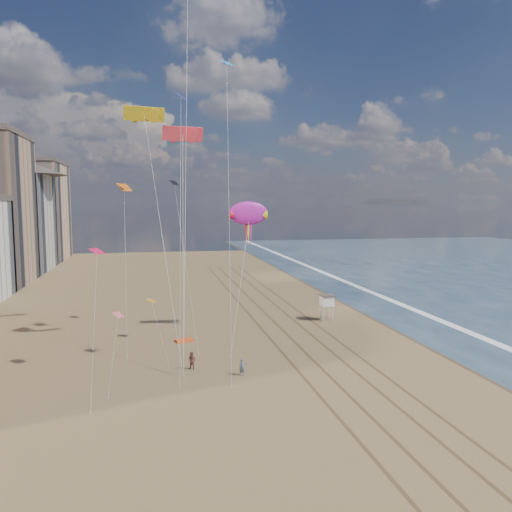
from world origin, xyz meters
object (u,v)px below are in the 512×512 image
at_px(show_kite, 248,214).
at_px(kite_flyer_b, 192,361).
at_px(grounded_kite, 184,340).
at_px(lifeguard_stand, 327,301).
at_px(kite_flyer_a, 242,367).

distance_m(show_kite, kite_flyer_b, 20.23).
bearing_deg(grounded_kite, lifeguard_stand, 1.48).
height_order(kite_flyer_a, kite_flyer_b, kite_flyer_b).
xyz_separation_m(show_kite, kite_flyer_b, (-7.90, -12.76, -13.56)).
distance_m(grounded_kite, kite_flyer_b, 9.92).
height_order(show_kite, kite_flyer_a, show_kite).
height_order(lifeguard_stand, grounded_kite, lifeguard_stand).
bearing_deg(kite_flyer_a, grounded_kite, 104.40).
bearing_deg(kite_flyer_a, kite_flyer_b, 144.67).
bearing_deg(grounded_kite, show_kite, 2.90).
relative_size(lifeguard_stand, show_kite, 0.20).
bearing_deg(show_kite, kite_flyer_b, -121.77).
bearing_deg(show_kite, grounded_kite, -160.36).
relative_size(grounded_kite, kite_flyer_a, 1.26).
relative_size(lifeguard_stand, kite_flyer_b, 2.05).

